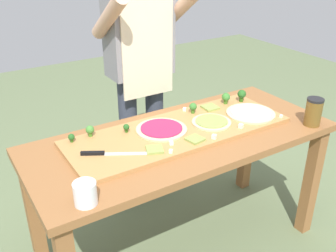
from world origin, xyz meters
TOP-DOWN VIEW (x-y plane):
  - ground_plane at (0.00, 0.00)m, footprint 8.00×8.00m
  - prep_table at (0.00, 0.00)m, footprint 1.62×0.69m
  - cutting_board at (0.00, 0.03)m, footprint 1.20×0.43m
  - chefs_knife at (-0.44, -0.00)m, footprint 0.28×0.17m
  - pizza_whole_beet_magenta at (-0.09, 0.07)m, footprint 0.27×0.27m
  - pizza_whole_pesto_green at (0.19, 0.00)m, footprint 0.21×0.21m
  - pizza_whole_white_garlic at (0.45, -0.02)m, footprint 0.27×0.27m
  - pizza_slice_center at (-0.00, -0.11)m, footprint 0.09×0.09m
  - pizza_slice_near_right at (0.30, 0.16)m, footprint 0.09×0.09m
  - pizza_slice_far_right at (-0.22, -0.09)m, footprint 0.10×0.10m
  - broccoli_floret_front_left at (0.53, 0.15)m, footprint 0.05×0.05m
  - broccoli_floret_front_right at (-0.42, 0.20)m, footprint 0.04×0.04m
  - broccoli_floret_front_mid at (0.42, 0.17)m, footprint 0.05×0.05m
  - broccoli_floret_back_right at (-0.25, 0.15)m, footprint 0.03×0.03m
  - broccoli_floret_back_left at (0.18, 0.16)m, footprint 0.04×0.04m
  - broccoli_floret_center_left at (-0.52, 0.20)m, footprint 0.03×0.03m
  - cheese_crumble_a at (-0.17, -0.15)m, footprint 0.02×0.02m
  - cheese_crumble_b at (0.28, -0.13)m, footprint 0.03×0.03m
  - cheese_crumble_c at (0.09, -0.15)m, footprint 0.03×0.03m
  - cheese_crumble_d at (-0.12, -0.08)m, footprint 0.02×0.02m
  - cheese_crumble_e at (0.56, -0.15)m, footprint 0.02×0.02m
  - cheese_crumble_f at (0.16, 0.21)m, footprint 0.03×0.03m
  - flour_cup at (-0.63, -0.27)m, footprint 0.09×0.09m
  - sauce_jar at (0.67, -0.27)m, footprint 0.09×0.09m
  - cook_center at (0.09, 0.61)m, footprint 0.54×0.39m

SIDE VIEW (x-z plane):
  - ground_plane at x=0.00m, z-range 0.00..0.00m
  - prep_table at x=0.00m, z-range 0.27..1.03m
  - cutting_board at x=0.00m, z-range 0.76..0.78m
  - chefs_knife at x=-0.44m, z-range 0.78..0.79m
  - pizza_slice_center at x=0.00m, z-range 0.78..0.79m
  - pizza_slice_near_right at x=0.30m, z-range 0.78..0.79m
  - pizza_slice_far_right at x=-0.22m, z-range 0.78..0.79m
  - cheese_crumble_e at x=0.56m, z-range 0.78..0.80m
  - pizza_whole_pesto_green at x=0.19m, z-range 0.78..0.80m
  - pizza_whole_white_garlic at x=0.45m, z-range 0.78..0.80m
  - pizza_whole_beet_magenta at x=-0.09m, z-range 0.78..0.80m
  - cheese_crumble_a at x=-0.17m, z-range 0.78..0.80m
  - cheese_crumble_f at x=0.16m, z-range 0.78..0.80m
  - cheese_crumble_d at x=-0.12m, z-range 0.78..0.80m
  - cheese_crumble_c at x=0.09m, z-range 0.78..0.80m
  - cheese_crumble_b at x=0.28m, z-range 0.78..0.80m
  - flour_cup at x=-0.63m, z-range 0.75..0.85m
  - broccoli_floret_center_left at x=-0.52m, z-range 0.78..0.83m
  - broccoli_floret_back_right at x=-0.25m, z-range 0.79..0.83m
  - broccoli_floret_front_right at x=-0.42m, z-range 0.79..0.84m
  - broccoli_floret_back_left at x=0.18m, z-range 0.79..0.85m
  - broccoli_floret_front_mid at x=0.42m, z-range 0.79..0.86m
  - broccoli_floret_front_left at x=0.53m, z-range 0.79..0.86m
  - sauce_jar at x=0.67m, z-range 0.76..0.91m
  - cook_center at x=0.09m, z-range 0.16..1.83m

